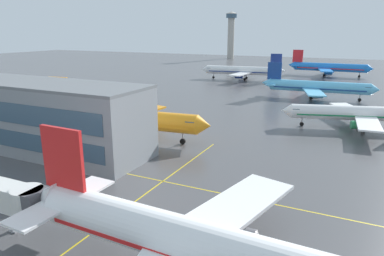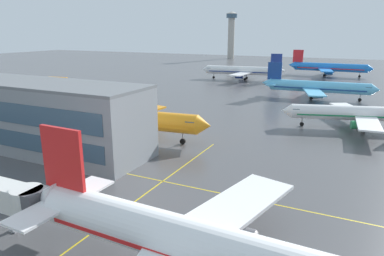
{
  "view_description": "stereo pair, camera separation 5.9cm",
  "coord_description": "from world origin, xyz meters",
  "px_view_note": "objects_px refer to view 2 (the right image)",
  "views": [
    {
      "loc": [
        24.99,
        -10.84,
        21.58
      ],
      "look_at": [
        -2.52,
        45.98,
        4.15
      ],
      "focal_mm": 33.01,
      "sensor_mm": 36.0,
      "label": 1
    },
    {
      "loc": [
        25.04,
        -10.81,
        21.58
      ],
      "look_at": [
        -2.52,
        45.98,
        4.15
      ],
      "focal_mm": 33.01,
      "sensor_mm": 36.0,
      "label": 2
    }
  ],
  "objects_px": {
    "airliner_second_row": "(120,118)",
    "airliner_far_left_stand": "(317,87)",
    "airliner_third_row": "(356,113)",
    "airliner_far_right_stand": "(243,71)",
    "airliner_front_gate": "(205,247)",
    "airliner_distant_taxiway": "(329,67)",
    "control_tower": "(231,31)"
  },
  "relations": [
    {
      "from": "airliner_second_row",
      "to": "airliner_far_left_stand",
      "type": "relative_size",
      "value": 1.06
    },
    {
      "from": "airliner_second_row",
      "to": "airliner_third_row",
      "type": "distance_m",
      "value": 52.73
    },
    {
      "from": "airliner_third_row",
      "to": "airliner_far_right_stand",
      "type": "xyz_separation_m",
      "value": [
        -49.2,
        68.94,
        0.57
      ]
    },
    {
      "from": "airliner_front_gate",
      "to": "airliner_distant_taxiway",
      "type": "bearing_deg",
      "value": 91.98
    },
    {
      "from": "airliner_far_left_stand",
      "to": "control_tower",
      "type": "bearing_deg",
      "value": 119.12
    },
    {
      "from": "airliner_front_gate",
      "to": "control_tower",
      "type": "height_order",
      "value": "control_tower"
    },
    {
      "from": "airliner_second_row",
      "to": "airliner_distant_taxiway",
      "type": "bearing_deg",
      "value": 77.63
    },
    {
      "from": "airliner_front_gate",
      "to": "control_tower",
      "type": "relative_size",
      "value": 1.12
    },
    {
      "from": "airliner_front_gate",
      "to": "airliner_far_left_stand",
      "type": "bearing_deg",
      "value": 91.78
    },
    {
      "from": "airliner_far_left_stand",
      "to": "airliner_distant_taxiway",
      "type": "height_order",
      "value": "airliner_distant_taxiway"
    },
    {
      "from": "airliner_far_left_stand",
      "to": "control_tower",
      "type": "height_order",
      "value": "control_tower"
    },
    {
      "from": "airliner_far_left_stand",
      "to": "control_tower",
      "type": "relative_size",
      "value": 1.01
    },
    {
      "from": "airliner_distant_taxiway",
      "to": "airliner_third_row",
      "type": "bearing_deg",
      "value": -81.29
    },
    {
      "from": "airliner_front_gate",
      "to": "control_tower",
      "type": "distance_m",
      "value": 265.45
    },
    {
      "from": "airliner_front_gate",
      "to": "airliner_far_right_stand",
      "type": "distance_m",
      "value": 137.83
    },
    {
      "from": "airliner_front_gate",
      "to": "airliner_far_left_stand",
      "type": "xyz_separation_m",
      "value": [
        -3.04,
        97.64,
        -0.42
      ]
    },
    {
      "from": "airliner_third_row",
      "to": "airliner_far_right_stand",
      "type": "relative_size",
      "value": 0.85
    },
    {
      "from": "airliner_distant_taxiway",
      "to": "airliner_front_gate",
      "type": "bearing_deg",
      "value": -88.02
    },
    {
      "from": "airliner_front_gate",
      "to": "airliner_distant_taxiway",
      "type": "distance_m",
      "value": 163.65
    },
    {
      "from": "airliner_third_row",
      "to": "control_tower",
      "type": "height_order",
      "value": "control_tower"
    },
    {
      "from": "airliner_front_gate",
      "to": "airliner_third_row",
      "type": "distance_m",
      "value": 63.87
    },
    {
      "from": "airliner_front_gate",
      "to": "airliner_third_row",
      "type": "relative_size",
      "value": 1.25
    },
    {
      "from": "airliner_third_row",
      "to": "airliner_far_left_stand",
      "type": "relative_size",
      "value": 0.88
    },
    {
      "from": "airliner_second_row",
      "to": "airliner_distant_taxiway",
      "type": "distance_m",
      "value": 132.81
    },
    {
      "from": "airliner_distant_taxiway",
      "to": "control_tower",
      "type": "xyz_separation_m",
      "value": [
        -82.21,
        86.37,
        16.9
      ]
    },
    {
      "from": "airliner_far_left_stand",
      "to": "airliner_distant_taxiway",
      "type": "bearing_deg",
      "value": 92.27
    },
    {
      "from": "airliner_front_gate",
      "to": "airliner_far_right_stand",
      "type": "height_order",
      "value": "airliner_front_gate"
    },
    {
      "from": "control_tower",
      "to": "airliner_far_left_stand",
      "type": "bearing_deg",
      "value": -60.88
    },
    {
      "from": "airliner_far_left_stand",
      "to": "airliner_front_gate",
      "type": "bearing_deg",
      "value": -88.22
    },
    {
      "from": "airliner_third_row",
      "to": "airliner_far_right_stand",
      "type": "height_order",
      "value": "airliner_far_right_stand"
    },
    {
      "from": "airliner_second_row",
      "to": "airliner_far_left_stand",
      "type": "distance_m",
      "value": 70.98
    },
    {
      "from": "airliner_front_gate",
      "to": "airliner_distant_taxiway",
      "type": "xyz_separation_m",
      "value": [
        -5.65,
        163.55,
        -0.1
      ]
    }
  ]
}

